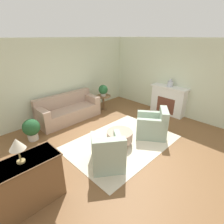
{
  "coord_description": "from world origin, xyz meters",
  "views": [
    {
      "loc": [
        -3.23,
        -2.84,
        2.85
      ],
      "look_at": [
        0.15,
        0.55,
        0.75
      ],
      "focal_mm": 28.0,
      "sensor_mm": 36.0,
      "label": 1
    }
  ],
  "objects": [
    {
      "name": "ground_plane",
      "position": [
        0.0,
        0.0,
        0.0
      ],
      "size": [
        16.0,
        16.0,
        0.0
      ],
      "primitive_type": "plane",
      "color": "brown"
    },
    {
      "name": "armchair_left",
      "position": [
        -0.95,
        -0.41,
        0.35
      ],
      "size": [
        1.09,
        1.12,
        0.88
      ],
      "color": "#9EB29E",
      "rests_on": "rug"
    },
    {
      "name": "rug",
      "position": [
        0.0,
        0.0,
        0.01
      ],
      "size": [
        3.08,
        2.16,
        0.01
      ],
      "color": "beige",
      "rests_on": "ground_plane"
    },
    {
      "name": "vase_mantel_near",
      "position": [
        2.8,
        0.14,
        1.21
      ],
      "size": [
        0.2,
        0.2,
        0.28
      ],
      "color": "silver",
      "rests_on": "fireplace"
    },
    {
      "name": "dresser",
      "position": [
        -2.67,
        -0.16,
        0.49
      ],
      "size": [
        1.2,
        0.57,
        0.94
      ],
      "color": "brown",
      "rests_on": "ground_plane"
    },
    {
      "name": "fireplace",
      "position": [
        2.81,
        0.14,
        0.58
      ],
      "size": [
        0.44,
        1.4,
        1.1
      ],
      "color": "white",
      "rests_on": "ground_plane"
    },
    {
      "name": "ottoman_table",
      "position": [
        -0.11,
        -0.02,
        0.27
      ],
      "size": [
        0.72,
        0.72,
        0.4
      ],
      "color": "tan",
      "rests_on": "rug"
    },
    {
      "name": "wall_back",
      "position": [
        0.0,
        2.96,
        1.4
      ],
      "size": [
        9.8,
        0.12,
        2.8
      ],
      "color": "beige",
      "rests_on": "ground_plane"
    },
    {
      "name": "potted_plant_on_side_table",
      "position": [
        1.29,
        2.2,
        0.85
      ],
      "size": [
        0.37,
        0.37,
        0.44
      ],
      "color": "beige",
      "rests_on": "side_table"
    },
    {
      "name": "wall_right",
      "position": [
        3.06,
        0.0,
        1.4
      ],
      "size": [
        0.12,
        9.99,
        2.8
      ],
      "color": "beige",
      "rests_on": "ground_plane"
    },
    {
      "name": "potted_plant_floor",
      "position": [
        -1.75,
        1.97,
        0.38
      ],
      "size": [
        0.49,
        0.49,
        0.66
      ],
      "color": "beige",
      "rests_on": "ground_plane"
    },
    {
      "name": "side_table",
      "position": [
        1.29,
        2.2,
        0.42
      ],
      "size": [
        0.58,
        0.58,
        0.61
      ],
      "color": "brown",
      "rests_on": "ground_plane"
    },
    {
      "name": "couch",
      "position": [
        -0.23,
        2.41,
        0.34
      ],
      "size": [
        2.25,
        0.85,
        0.92
      ],
      "color": "tan",
      "rests_on": "ground_plane"
    },
    {
      "name": "table_lamp",
      "position": [
        -2.67,
        -0.16,
        1.28
      ],
      "size": [
        0.25,
        0.25,
        0.45
      ],
      "color": "tan",
      "rests_on": "dresser"
    },
    {
      "name": "armchair_right",
      "position": [
        0.95,
        -0.41,
        0.35
      ],
      "size": [
        1.09,
        1.12,
        0.88
      ],
      "color": "#9EB29E",
      "rests_on": "rug"
    }
  ]
}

